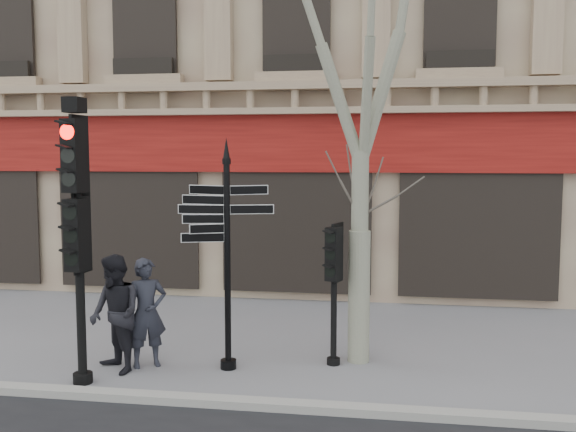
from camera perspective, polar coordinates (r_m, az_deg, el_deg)
name	(u,v)px	position (r m, az deg, el deg)	size (l,w,h in m)	color
ground	(251,372)	(10.21, -3.28, -13.65)	(80.00, 80.00, 0.00)	slate
kerb	(229,402)	(8.91, -5.25, -16.18)	(80.00, 0.25, 0.12)	gray
fingerpost	(227,215)	(9.87, -5.45, 0.09)	(1.65, 1.65, 3.61)	black
traffic_signal_main	(77,205)	(9.65, -18.21, 0.91)	(0.47, 0.35, 4.15)	black
traffic_signal_secondary	(334,269)	(10.16, 4.11, -4.72)	(0.44, 0.38, 2.22)	black
pedestrian_a	(147,313)	(10.44, -12.45, -8.39)	(0.63, 0.41, 1.73)	#20212A
pedestrian_b	(115,314)	(10.28, -15.12, -8.41)	(0.88, 0.69, 1.82)	black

